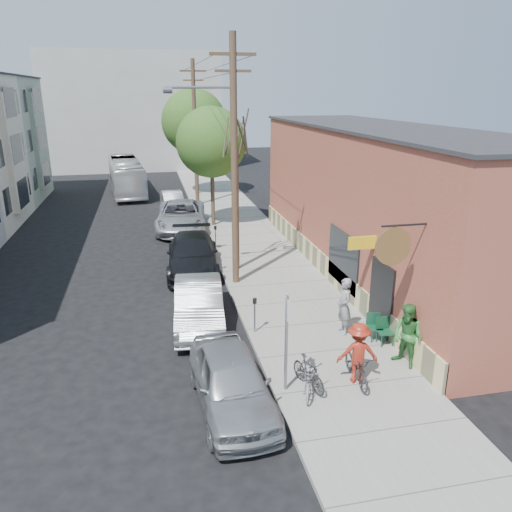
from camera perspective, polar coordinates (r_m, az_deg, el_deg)
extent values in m
plane|color=black|center=(17.31, -7.70, -9.42)|extent=(120.00, 120.00, 0.00)
cube|color=gray|center=(27.98, -0.95, 1.81)|extent=(4.50, 58.00, 0.15)
cube|color=#9D4D3A|center=(23.13, 13.70, 5.90)|extent=(5.00, 20.00, 6.50)
cube|color=#2B2B2D|center=(22.69, 14.34, 14.07)|extent=(5.20, 20.20, 0.12)
cube|color=beige|center=(22.89, 7.50, -0.88)|extent=(0.10, 20.00, 1.10)
cube|color=black|center=(17.47, 14.12, -4.84)|extent=(0.10, 1.60, 2.60)
cube|color=black|center=(20.35, 9.93, -0.34)|extent=(0.08, 3.00, 2.20)
cylinder|color=brown|center=(14.36, 15.41, 1.05)|extent=(1.10, 0.06, 1.10)
cube|color=yellow|center=(17.36, 12.04, 1.48)|extent=(1.00, 0.08, 0.45)
cube|color=beige|center=(34.51, -26.50, 10.57)|extent=(1.10, 3.20, 7.00)
cube|color=#97A48B|center=(42.29, -24.01, 11.98)|extent=(1.10, 3.20, 7.00)
cube|color=#B0AFAA|center=(57.37, -13.76, 15.75)|extent=(18.00, 8.00, 12.00)
cube|color=slate|center=(13.62, 3.48, -9.99)|extent=(0.07, 0.07, 2.80)
cube|color=silver|center=(13.17, 3.56, -6.15)|extent=(0.02, 0.45, 0.60)
cylinder|color=slate|center=(17.09, -0.15, -7.00)|extent=(0.06, 0.06, 1.10)
cylinder|color=black|center=(16.84, -0.15, -5.15)|extent=(0.14, 0.14, 0.18)
cylinder|color=slate|center=(26.11, -4.64, 1.97)|extent=(0.06, 0.06, 1.10)
cylinder|color=black|center=(25.95, -4.67, 3.25)|extent=(0.14, 0.14, 0.18)
cylinder|color=#503A28|center=(20.45, -2.49, 10.25)|extent=(0.28, 0.28, 10.00)
cube|color=#503A28|center=(20.30, -2.66, 22.07)|extent=(1.80, 0.12, 0.12)
cube|color=#503A28|center=(20.26, -2.64, 20.38)|extent=(1.40, 0.10, 0.10)
cylinder|color=slate|center=(19.98, -10.06, 18.16)|extent=(0.35, 0.24, 0.24)
cylinder|color=#503A28|center=(36.32, -6.97, 13.62)|extent=(0.28, 0.28, 10.00)
cube|color=#503A28|center=(36.23, -7.23, 20.25)|extent=(1.80, 0.12, 0.12)
cube|color=#503A28|center=(36.21, -7.20, 19.31)|extent=(1.40, 0.10, 0.10)
cylinder|color=#44392C|center=(22.53, -2.26, 5.14)|extent=(0.24, 0.24, 5.47)
cylinder|color=#44392C|center=(30.67, -5.00, 7.88)|extent=(0.24, 0.24, 4.72)
sphere|color=#386121|center=(30.31, -5.14, 12.83)|extent=(4.17, 4.17, 4.17)
cylinder|color=#44392C|center=(40.76, -6.93, 10.80)|extent=(0.24, 0.24, 5.31)
sphere|color=#386121|center=(40.49, -7.09, 14.99)|extent=(5.04, 5.04, 5.04)
imported|color=gray|center=(17.10, 10.04, -5.66)|extent=(0.49, 0.73, 1.97)
imported|color=#2D7130|center=(15.56, 16.93, -8.74)|extent=(1.07, 1.18, 1.96)
imported|color=maroon|center=(14.48, 11.56, -10.79)|extent=(1.26, 0.87, 1.79)
imported|color=black|center=(14.69, 11.46, -12.27)|extent=(0.71, 1.79, 0.93)
imported|color=black|center=(14.23, 6.02, -13.12)|extent=(0.83, 1.57, 0.91)
imported|color=gray|center=(14.04, 6.10, -13.68)|extent=(1.12, 1.76, 0.87)
imported|color=#A1A5A8|center=(13.46, -2.80, -14.14)|extent=(2.07, 4.66, 1.56)
imported|color=#A4A9AC|center=(17.97, -6.56, -5.49)|extent=(2.05, 4.90, 1.57)
imported|color=black|center=(23.32, -7.25, 0.19)|extent=(2.75, 5.82, 1.64)
imported|color=#B4B4BC|center=(30.50, -8.57, 4.52)|extent=(3.47, 6.45, 1.72)
imported|color=#9FA4A7|center=(35.98, -9.50, 6.22)|extent=(1.69, 4.07, 1.31)
imported|color=white|center=(42.93, -14.59, 8.84)|extent=(3.33, 10.29, 2.81)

